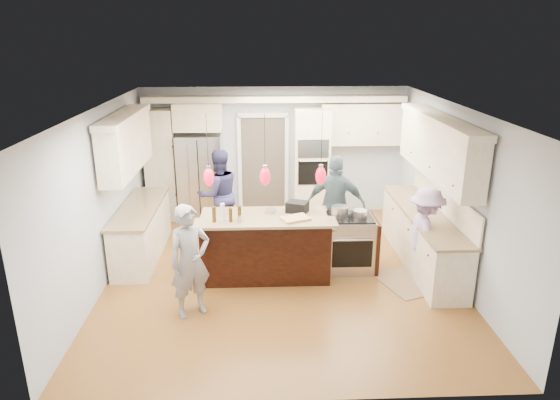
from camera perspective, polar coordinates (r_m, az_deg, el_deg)
The scene contains 23 objects.
ground_plane at distance 8.28m, azimuth 0.10°, elevation -8.35°, with size 6.00×6.00×0.00m, color #9E672B.
room_shell at distance 7.63m, azimuth 0.11°, elevation 3.92°, with size 5.54×6.04×2.72m.
refrigerator at distance 10.48m, azimuth -9.03°, elevation 2.60°, with size 0.90×0.70×1.80m, color #B7B7BC.
oven_column at distance 10.42m, azimuth 3.60°, elevation 4.14°, with size 0.72×0.69×2.30m.
back_upper_cabinets at distance 10.35m, azimuth -4.72°, elevation 6.96°, with size 5.30×0.61×2.54m.
right_counter_run at distance 8.59m, azimuth 16.54°, elevation -0.49°, with size 0.64×3.10×2.51m.
left_cabinets at distance 8.86m, azimuth -16.13°, elevation 0.14°, with size 0.64×2.30×2.51m.
kitchen_island at distance 8.13m, azimuth -1.66°, elevation -5.08°, with size 2.10×1.46×1.12m.
island_range at distance 8.34m, azimuth 8.08°, elevation -4.85°, with size 0.82×0.71×0.92m.
pendant_lights at distance 7.13m, azimuth -1.72°, elevation 2.74°, with size 1.75×0.15×1.03m.
person_bar_end at distance 6.94m, azimuth -10.24°, elevation -6.88°, with size 0.58×0.38×1.60m, color gray.
person_far_left at distance 9.46m, azimuth -6.99°, elevation 0.66°, with size 0.83×0.65×1.72m, color navy.
person_far_right at distance 8.81m, azimuth 6.38°, elevation -0.53°, with size 1.03×0.43×1.76m, color #4A6268.
person_range_side at distance 8.13m, azimuth 16.27°, elevation -3.80°, with size 0.98×0.56×1.51m, color #B496CA.
floor_rug at distance 8.21m, azimuth 14.01°, elevation -9.16°, with size 0.65×0.95×0.01m, color #856748.
water_bottle at distance 7.31m, azimuth -6.58°, elevation -1.45°, with size 0.07×0.07×0.28m, color silver.
beer_bottle_a at distance 7.31m, azimuth -5.67°, elevation -1.71°, with size 0.05×0.05×0.21m, color #40260B.
beer_bottle_b at distance 7.33m, azimuth -7.55°, elevation -1.63°, with size 0.06×0.06×0.24m, color #40260B.
beer_bottle_c at distance 7.34m, azimuth -4.65°, elevation -1.51°, with size 0.06×0.06×0.23m, color #40260B.
drink_can at distance 7.29m, azimuth -4.67°, elevation -2.16°, with size 0.06×0.06×0.11m, color #B7B7BC.
cutting_board at distance 7.40m, azimuth 1.76°, elevation -2.11°, with size 0.40×0.29×0.03m, color tan.
pot_large at distance 8.15m, azimuth 6.86°, elevation -1.26°, with size 0.27×0.27×0.16m, color #B7B7BC.
pot_small at distance 8.15m, azimuth 9.12°, elevation -1.54°, with size 0.23×0.23×0.11m, color #B7B7BC.
Camera 1 is at (-0.32, -7.37, 3.76)m, focal length 32.00 mm.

